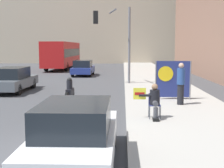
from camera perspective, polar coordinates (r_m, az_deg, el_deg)
ground_plane at (r=8.10m, az=-13.81°, el=-12.44°), size 160.00×160.00×0.00m
sidewalk_curb at (r=22.62m, az=7.93°, el=0.24°), size 4.44×90.00×0.16m
seated_protester at (r=10.92m, az=7.72°, el=-2.92°), size 0.95×0.77×1.21m
jogger_on_sidewalk at (r=13.71m, az=12.47°, el=0.12°), size 0.34×0.34×1.80m
protest_banner at (r=15.02m, az=11.04°, el=0.87°), size 1.69×0.06×1.82m
traffic_light_pole at (r=21.22m, az=0.76°, el=9.44°), size 2.51×2.27×5.14m
parked_car_curbside at (r=7.06m, az=-6.67°, el=-9.07°), size 1.73×4.17×1.44m
car_on_road_nearest at (r=19.37m, az=-17.70°, el=0.79°), size 1.77×4.58×1.44m
car_on_road_midblock at (r=28.83m, az=-5.32°, el=2.93°), size 1.78×4.18×1.42m
city_bus_on_road at (r=37.80m, az=-9.05°, el=5.50°), size 2.54×11.64×3.19m
motorcycle_on_road at (r=15.14m, az=-7.74°, el=-1.33°), size 0.28×2.20×1.18m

